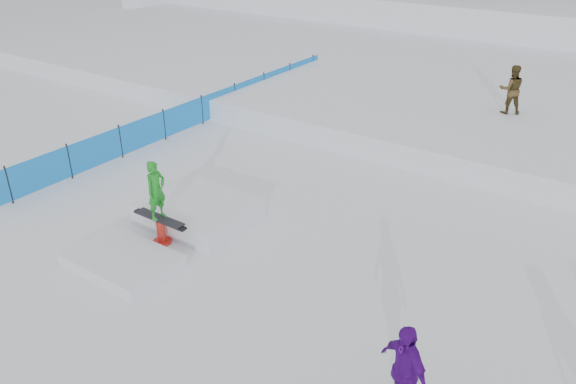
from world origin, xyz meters
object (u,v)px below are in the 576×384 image
Objects in this scene: safety_fence at (202,110)px; walker_olive at (511,89)px; spectator_purple at (403,371)px; jib_rail_feature at (178,222)px.

walker_olive is at bearing 28.79° from safety_fence.
safety_fence is 10.88m from walker_olive.
spectator_purple is 0.39× the size of jib_rail_feature.
walker_olive reaches higher than safety_fence.
walker_olive is 13.58m from spectator_purple.
walker_olive is 0.38× the size of jib_rail_feature.
jib_rail_feature is at bearing -51.98° from safety_fence.
spectator_purple reaches higher than safety_fence.
safety_fence is at bearing 170.37° from spectator_purple.
spectator_purple is at bearing -35.19° from safety_fence.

